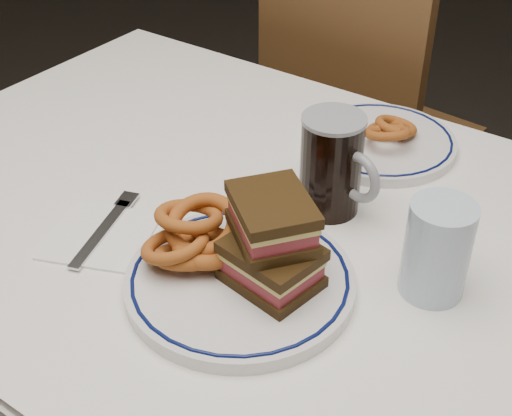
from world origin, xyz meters
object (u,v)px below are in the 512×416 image
Objects in this scene: chair_far at (359,128)px; reuben_sandwich at (272,242)px; beer_mug at (333,164)px; main_plate at (240,281)px; far_plate at (380,141)px.

chair_far is 0.95m from reuben_sandwich.
beer_mug is (-0.03, 0.20, -0.00)m from reuben_sandwich.
beer_mug is (0.28, -0.64, 0.33)m from chair_far.
far_plate is (-0.02, 0.42, -0.00)m from main_plate.
beer_mug is 0.21m from far_plate.
far_plate is at bearing 92.42° from main_plate.
chair_far reaches higher than main_plate.
beer_mug reaches higher than main_plate.
main_plate is at bearing -72.31° from chair_far.
chair_far is 6.10× the size of beer_mug.
beer_mug is 0.60× the size of far_plate.
beer_mug is at bearing -83.71° from far_plate.
reuben_sandwich is at bearing -82.61° from far_plate.
beer_mug is at bearing 88.78° from main_plate.
chair_far reaches higher than far_plate.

